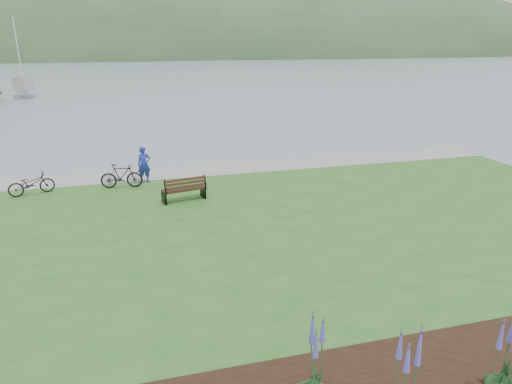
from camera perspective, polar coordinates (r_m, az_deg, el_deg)
The scene contains 11 objects.
ground at distance 16.46m, azimuth -7.63°, elevation -5.38°, with size 600.00×600.00×0.00m, color slate.
lawn at distance 14.58m, azimuth -6.56°, elevation -7.76°, with size 34.00×20.00×0.40m, color #285A1F.
shoreline_path at distance 22.80m, azimuth -10.07°, elevation 2.43°, with size 34.00×2.20×0.03m, color gray.
far_hillside at distance 186.36m, azimuth -8.82°, elevation 16.30°, with size 580.00×80.00×38.00m, color #31532F, non-canonical shape.
park_bench at distance 18.57m, azimuth -8.94°, elevation 0.43°, with size 1.81×1.02×1.06m.
person at distance 21.28m, azimuth -13.85°, elevation 3.70°, with size 0.71×0.49×1.95m, color #212E98.
bicycle_a at distance 21.34m, azimuth -26.29°, elevation 0.95°, with size 1.84×0.64×0.96m, color black.
bicycle_b at distance 20.86m, azimuth -16.48°, elevation 1.94°, with size 1.81×0.52×1.09m, color black.
sailboat at distance 63.05m, azimuth -26.88°, elevation 10.56°, with size 11.01×11.21×29.02m, color silver.
echium_1 at distance 9.75m, azimuth 29.11°, elevation -17.58°, with size 0.62×0.62×1.93m.
echium_4 at distance 8.57m, azimuth 7.42°, elevation -20.51°, with size 0.62×0.62×2.14m.
Camera 1 is at (-1.81, -14.96, 6.63)m, focal length 32.00 mm.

